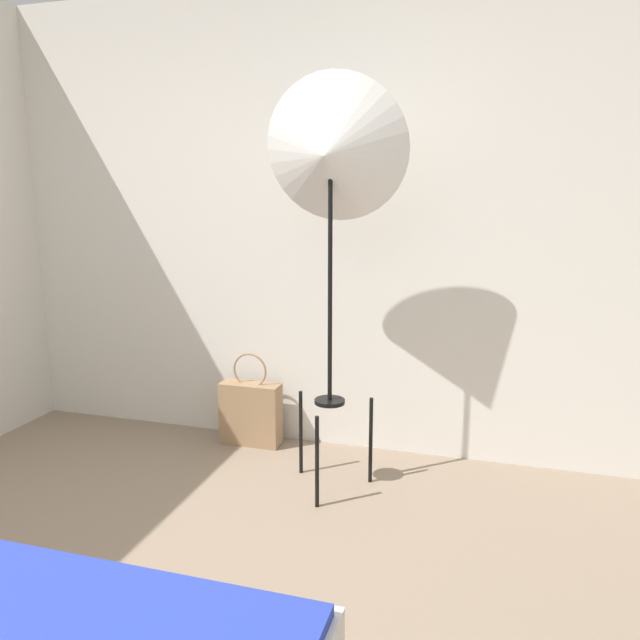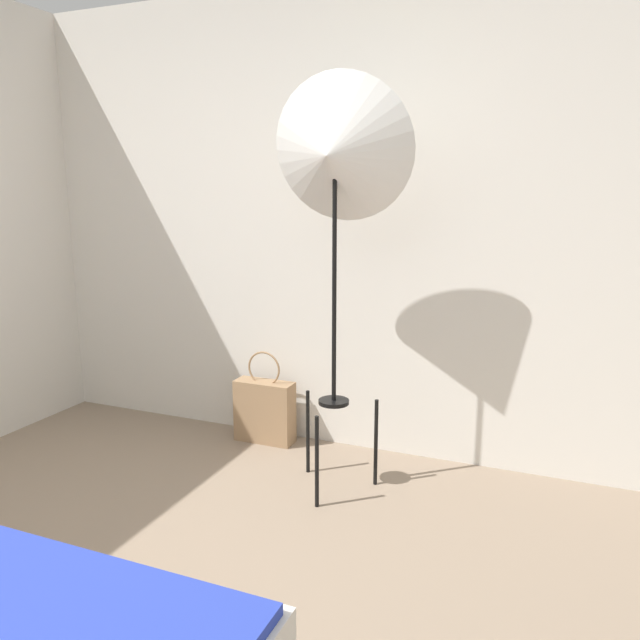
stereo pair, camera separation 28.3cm
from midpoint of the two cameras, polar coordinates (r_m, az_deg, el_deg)
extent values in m
cube|color=silver|center=(3.65, -5.44, 8.64)|extent=(8.00, 0.05, 2.60)
cylinder|color=black|center=(3.04, -3.01, -12.90)|extent=(0.02, 0.02, 0.46)
cylinder|color=black|center=(3.38, -4.20, -10.26)|extent=(0.02, 0.02, 0.46)
cylinder|color=black|center=(3.27, 2.16, -10.99)|extent=(0.02, 0.02, 0.46)
cylinder|color=black|center=(3.14, -1.70, -7.49)|extent=(0.15, 0.15, 0.02)
cylinder|color=black|center=(3.00, -1.77, 3.50)|extent=(0.02, 0.02, 1.21)
cone|color=white|center=(2.97, -1.85, 15.14)|extent=(0.70, 0.36, 0.73)
cube|color=#9E7A56|center=(3.80, -8.49, -8.51)|extent=(0.36, 0.13, 0.38)
torus|color=#9E7A56|center=(3.71, -8.62, -4.61)|extent=(0.21, 0.01, 0.21)
camera|label=1|loc=(0.14, -92.86, -0.60)|focal=35.00mm
camera|label=2|loc=(0.14, 87.14, 0.60)|focal=35.00mm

